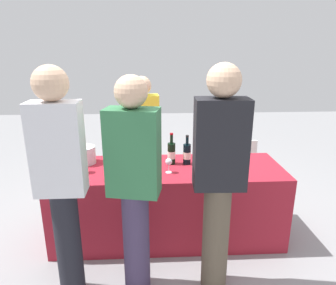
{
  "coord_description": "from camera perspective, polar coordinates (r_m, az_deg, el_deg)",
  "views": [
    {
      "loc": [
        -0.14,
        -2.7,
        1.83
      ],
      "look_at": [
        0.0,
        0.0,
        0.99
      ],
      "focal_mm": 32.49,
      "sensor_mm": 36.0,
      "label": 1
    }
  ],
  "objects": [
    {
      "name": "wine_bottle_3",
      "position": [
        3.1,
        8.22,
        -1.08
      ],
      "size": [
        0.07,
        0.07,
        0.34
      ],
      "color": "black",
      "rests_on": "tasting_table"
    },
    {
      "name": "guest_2",
      "position": [
        2.22,
        9.54,
        -5.74
      ],
      "size": [
        0.38,
        0.23,
        1.74
      ],
      "rotation": [
        0.0,
        0.0,
        -0.03
      ],
      "color": "brown",
      "rests_on": "ground_plane"
    },
    {
      "name": "wine_bottle_1",
      "position": [
        2.96,
        0.65,
        -2.01
      ],
      "size": [
        0.08,
        0.08,
        0.31
      ],
      "color": "black",
      "rests_on": "tasting_table"
    },
    {
      "name": "wine_bottle_2",
      "position": [
        2.97,
        3.57,
        -2.12
      ],
      "size": [
        0.08,
        0.08,
        0.29
      ],
      "color": "black",
      "rests_on": "tasting_table"
    },
    {
      "name": "ground_plane",
      "position": [
        3.26,
        0.0,
        -16.78
      ],
      "size": [
        12.0,
        12.0,
        0.0
      ],
      "primitive_type": "plane",
      "color": "gray"
    },
    {
      "name": "guest_0",
      "position": [
        2.24,
        -19.45,
        -6.15
      ],
      "size": [
        0.34,
        0.23,
        1.73
      ],
      "rotation": [
        0.0,
        0.0,
        0.01
      ],
      "color": "black",
      "rests_on": "ground_plane"
    },
    {
      "name": "menu_board",
      "position": [
        4.03,
        12.8,
        -4.5
      ],
      "size": [
        0.47,
        0.04,
        0.72
      ],
      "primitive_type": "cube",
      "rotation": [
        0.0,
        0.0,
        -0.03
      ],
      "color": "white",
      "rests_on": "ground_plane"
    },
    {
      "name": "tasting_table",
      "position": [
        3.07,
        0.0,
        -11.08
      ],
      "size": [
        2.19,
        0.73,
        0.74
      ],
      "primitive_type": "cube",
      "color": "maroon",
      "rests_on": "ground_plane"
    },
    {
      "name": "wine_glass_1",
      "position": [
        2.76,
        0.13,
        -3.76
      ],
      "size": [
        0.06,
        0.06,
        0.14
      ],
      "color": "silver",
      "rests_on": "tasting_table"
    },
    {
      "name": "guest_1",
      "position": [
        2.2,
        -6.36,
        -7.21
      ],
      "size": [
        0.4,
        0.27,
        1.67
      ],
      "rotation": [
        0.0,
        0.0,
        -0.2
      ],
      "color": "#3F3351",
      "rests_on": "ground_plane"
    },
    {
      "name": "server_pouring",
      "position": [
        3.49,
        -4.67,
        0.84
      ],
      "size": [
        0.37,
        0.23,
        1.54
      ],
      "rotation": [
        0.0,
        0.0,
        3.22
      ],
      "color": "brown",
      "rests_on": "ground_plane"
    },
    {
      "name": "wine_glass_0",
      "position": [
        2.87,
        -15.47,
        -3.63
      ],
      "size": [
        0.08,
        0.08,
        0.14
      ],
      "color": "silver",
      "rests_on": "tasting_table"
    },
    {
      "name": "wine_bottle_0",
      "position": [
        2.98,
        -9.87,
        -2.2
      ],
      "size": [
        0.08,
        0.08,
        0.31
      ],
      "color": "black",
      "rests_on": "tasting_table"
    },
    {
      "name": "ice_bucket",
      "position": [
        3.11,
        -15.43,
        -2.26
      ],
      "size": [
        0.22,
        0.22,
        0.17
      ],
      "primitive_type": "cylinder",
      "color": "silver",
      "rests_on": "tasting_table"
    },
    {
      "name": "wine_glass_2",
      "position": [
        2.85,
        7.31,
        -3.24
      ],
      "size": [
        0.06,
        0.06,
        0.14
      ],
      "color": "silver",
      "rests_on": "tasting_table"
    }
  ]
}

